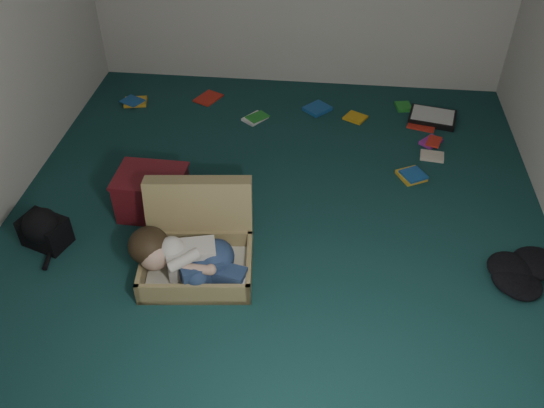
# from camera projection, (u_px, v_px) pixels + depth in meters

# --- Properties ---
(floor) EXTENTS (4.50, 4.50, 0.00)m
(floor) POSITION_uv_depth(u_px,v_px,m) (274.00, 228.00, 4.21)
(floor) COLOR #143B3B
(floor) RESTS_ON ground
(suitcase) EXTENTS (0.80, 0.78, 0.53)m
(suitcase) POSITION_uv_depth(u_px,v_px,m) (198.00, 243.00, 3.85)
(suitcase) COLOR #9D8956
(suitcase) RESTS_ON floor
(person) EXTENTS (0.80, 0.38, 0.33)m
(person) POSITION_uv_depth(u_px,v_px,m) (187.00, 258.00, 3.69)
(person) COLOR silver
(person) RESTS_ON suitcase
(maroon_bin) EXTENTS (0.51, 0.40, 0.34)m
(maroon_bin) POSITION_uv_depth(u_px,v_px,m) (152.00, 193.00, 4.24)
(maroon_bin) COLOR maroon
(maroon_bin) RESTS_ON floor
(backpack) EXTENTS (0.46, 0.42, 0.23)m
(backpack) POSITION_uv_depth(u_px,v_px,m) (45.00, 231.00, 4.01)
(backpack) COLOR black
(backpack) RESTS_ON floor
(clothing_pile) EXTENTS (0.44, 0.37, 0.13)m
(clothing_pile) POSITION_uv_depth(u_px,v_px,m) (526.00, 270.00, 3.79)
(clothing_pile) COLOR black
(clothing_pile) RESTS_ON floor
(paper_tray) EXTENTS (0.47, 0.39, 0.06)m
(paper_tray) POSITION_uv_depth(u_px,v_px,m) (432.00, 117.00, 5.33)
(paper_tray) COLOR black
(paper_tray) RESTS_ON floor
(book_scatter) EXTENTS (3.00, 1.31, 0.02)m
(book_scatter) POSITION_uv_depth(u_px,v_px,m) (333.00, 124.00, 5.28)
(book_scatter) COLOR yellow
(book_scatter) RESTS_ON floor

